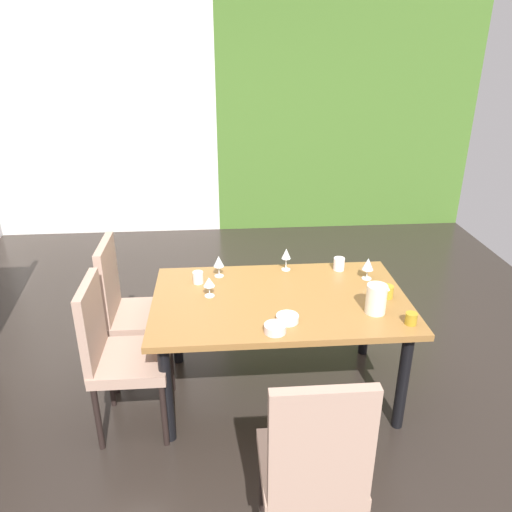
# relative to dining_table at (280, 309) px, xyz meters

# --- Properties ---
(ground_plane) EXTENTS (5.85, 6.23, 0.02)m
(ground_plane) POSITION_rel_dining_table_xyz_m (-0.20, 0.15, -0.66)
(ground_plane) COLOR #2B241F
(back_panel_interior) EXTENTS (2.76, 0.10, 2.69)m
(back_panel_interior) POSITION_rel_dining_table_xyz_m (-1.75, 3.22, 0.70)
(back_panel_interior) COLOR silver
(back_panel_interior) RESTS_ON ground_plane
(garden_window_panel) EXTENTS (3.09, 0.10, 2.69)m
(garden_window_panel) POSITION_rel_dining_table_xyz_m (1.18, 3.22, 0.70)
(garden_window_panel) COLOR #477029
(garden_window_panel) RESTS_ON ground_plane
(dining_table) EXTENTS (1.61, 0.99, 0.73)m
(dining_table) POSITION_rel_dining_table_xyz_m (0.00, 0.00, 0.00)
(dining_table) COLOR olive
(dining_table) RESTS_ON ground_plane
(chair_left_far) EXTENTS (0.45, 0.44, 1.03)m
(chair_left_far) POSITION_rel_dining_table_xyz_m (-1.00, 0.25, -0.07)
(chair_left_far) COLOR tan
(chair_left_far) RESTS_ON ground_plane
(chair_head_near) EXTENTS (0.44, 0.44, 1.08)m
(chair_head_near) POSITION_rel_dining_table_xyz_m (-0.00, -1.21, -0.06)
(chair_head_near) COLOR tan
(chair_head_near) RESTS_ON ground_plane
(chair_left_near) EXTENTS (0.45, 0.44, 1.00)m
(chair_left_near) POSITION_rel_dining_table_xyz_m (-1.00, -0.25, -0.08)
(chair_left_near) COLOR tan
(chair_left_near) RESTS_ON ground_plane
(wine_glass_west) EXTENTS (0.07, 0.07, 0.15)m
(wine_glass_west) POSITION_rel_dining_table_xyz_m (-0.38, 0.34, 0.19)
(wine_glass_west) COLOR silver
(wine_glass_west) RESTS_ON dining_table
(wine_glass_left) EXTENTS (0.07, 0.07, 0.13)m
(wine_glass_left) POSITION_rel_dining_table_xyz_m (-0.45, 0.06, 0.18)
(wine_glass_left) COLOR silver
(wine_glass_left) RESTS_ON dining_table
(wine_glass_front) EXTENTS (0.08, 0.08, 0.15)m
(wine_glass_front) POSITION_rel_dining_table_xyz_m (0.62, 0.22, 0.19)
(wine_glass_front) COLOR silver
(wine_glass_front) RESTS_ON dining_table
(wine_glass_east) EXTENTS (0.06, 0.06, 0.16)m
(wine_glass_east) POSITION_rel_dining_table_xyz_m (0.09, 0.41, 0.20)
(wine_glass_east) COLOR silver
(wine_glass_east) RESTS_ON dining_table
(serving_bowl_north) EXTENTS (0.13, 0.13, 0.05)m
(serving_bowl_north) POSITION_rel_dining_table_xyz_m (-0.08, -0.39, 0.11)
(serving_bowl_north) COLOR silver
(serving_bowl_north) RESTS_ON dining_table
(serving_bowl_near_shelf) EXTENTS (0.13, 0.13, 0.04)m
(serving_bowl_near_shelf) POSITION_rel_dining_table_xyz_m (0.01, -0.29, 0.10)
(serving_bowl_near_shelf) COLOR white
(serving_bowl_near_shelf) RESTS_ON dining_table
(cup_right) EXTENTS (0.08, 0.08, 0.09)m
(cup_right) POSITION_rel_dining_table_xyz_m (0.47, 0.38, 0.13)
(cup_right) COLOR white
(cup_right) RESTS_ON dining_table
(cup_south) EXTENTS (0.08, 0.08, 0.08)m
(cup_south) POSITION_rel_dining_table_xyz_m (0.68, -0.04, 0.12)
(cup_south) COLOR #B49026
(cup_south) RESTS_ON dining_table
(cup_rear) EXTENTS (0.07, 0.07, 0.08)m
(cup_rear) POSITION_rel_dining_table_xyz_m (-0.52, 0.25, 0.12)
(cup_rear) COLOR white
(cup_rear) RESTS_ON dining_table
(cup_center) EXTENTS (0.07, 0.07, 0.07)m
(cup_center) POSITION_rel_dining_table_xyz_m (0.71, -0.37, 0.12)
(cup_center) COLOR #A98720
(cup_center) RESTS_ON dining_table
(pitcher_near_window) EXTENTS (0.14, 0.12, 0.18)m
(pitcher_near_window) POSITION_rel_dining_table_xyz_m (0.55, -0.22, 0.18)
(pitcher_near_window) COLOR silver
(pitcher_near_window) RESTS_ON dining_table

